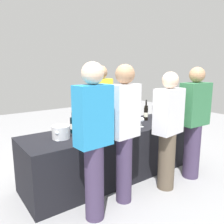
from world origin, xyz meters
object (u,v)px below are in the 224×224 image
Objects in this scene: wine_bottle_6 at (146,112)px; wine_glass_1 at (65,132)px; wine_bottle_2 at (101,119)px; wine_glass_4 at (136,121)px; guest_1 at (124,129)px; wine_bottle_3 at (121,115)px; wine_glass_2 at (87,130)px; wine_glass_5 at (142,120)px; guest_3 at (194,120)px; wine_bottle_4 at (136,114)px; wine_glass_3 at (101,128)px; wine_bottle_7 at (154,111)px; wine_glass_0 at (58,133)px; wine_bottle_0 at (73,125)px; server_pouring at (101,109)px; guest_2 at (168,128)px; wine_bottle_5 at (146,114)px; wine_bottle_1 at (88,122)px; ice_bucket at (61,132)px; guest_0 at (94,137)px.

wine_glass_1 is at bearing -170.50° from wine_bottle_6.
wine_glass_4 is at bearing -44.44° from wine_bottle_2.
wine_glass_1 is at bearing 127.72° from guest_1.
wine_glass_2 is at bearing -156.36° from wine_bottle_3.
guest_3 reaches higher than wine_glass_5.
wine_glass_4 is at bearing -131.47° from wine_bottle_4.
wine_bottle_4 is at bearing 48.53° from wine_glass_4.
wine_bottle_4 is at bearing 19.15° from wine_glass_3.
wine_bottle_6 is 1.44m from guest_1.
wine_bottle_7 is at bearing -3.43° from wine_bottle_2.
wine_bottle_6 is at bearing 8.53° from wine_glass_0.
guest_3 is at bearing -56.34° from wine_bottle_3.
wine_bottle_2 is at bearing 38.75° from wine_glass_2.
wine_glass_5 is (1.01, -0.33, -0.01)m from wine_bottle_0.
server_pouring reaches higher than wine_glass_5.
guest_2 is (-0.02, -0.53, -0.00)m from wine_glass_5.
wine_glass_2 reaches higher than wine_glass_1.
wine_glass_4 is at bearing 159.46° from wine_glass_5.
wine_bottle_6 reaches higher than wine_bottle_4.
wine_bottle_6 reaches higher than wine_glass_5.
wine_bottle_5 is 2.44× the size of wine_glass_1.
wine_bottle_2 is 0.19× the size of guest_1.
guest_2 is 0.57m from guest_3.
wine_bottle_1 is 0.54m from wine_glass_1.
wine_bottle_3 is at bearing 12.71° from wine_glass_0.
wine_glass_4 is 1.16m from ice_bucket.
wine_bottle_4 reaches higher than wine_bottle_0.
ice_bucket is at bearing -173.18° from wine_bottle_6.
guest_0 is at bearing -152.84° from wine_bottle_5.
wine_glass_2 is 0.58m from guest_0.
ice_bucket is at bearing 91.70° from guest_0.
ice_bucket is at bearing 172.18° from wine_glass_4.
guest_3 is (1.86, -0.66, 0.04)m from wine_glass_0.
wine_glass_5 reaches higher than wine_glass_1.
wine_glass_3 is at bearing -20.07° from ice_bucket.
wine_bottle_3 is at bearing 10.49° from ice_bucket.
guest_1 is at bearing -49.19° from ice_bucket.
guest_0 reaches higher than wine_glass_2.
wine_glass_1 is at bearing -172.93° from wine_bottle_7.
wine_glass_1 is (-1.70, -0.28, -0.02)m from wine_bottle_6.
wine_bottle_7 is at bearing 45.49° from guest_2.
wine_glass_0 is (-1.23, -0.28, -0.03)m from wine_bottle_3.
ice_bucket is (-0.50, 0.18, -0.01)m from wine_glass_3.
server_pouring reaches higher than wine_bottle_4.
wine_bottle_1 is 0.73m from wine_glass_4.
wine_bottle_0 is 0.96m from wine_glass_4.
guest_3 is at bearing -94.90° from wine_bottle_7.
wine_glass_3 is at bearing -4.30° from wine_glass_2.
guest_1 reaches higher than wine_glass_4.
wine_bottle_3 is (0.66, 0.04, 0.01)m from wine_bottle_1.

